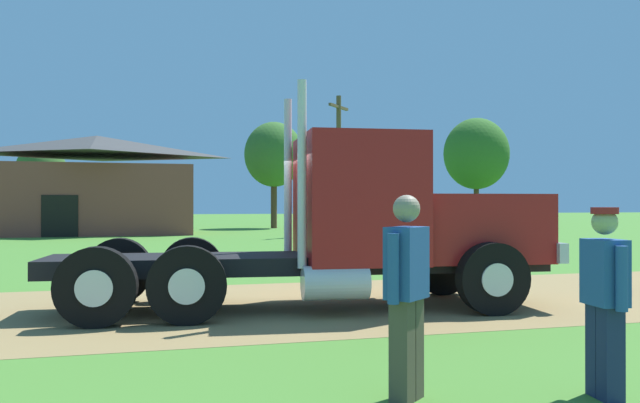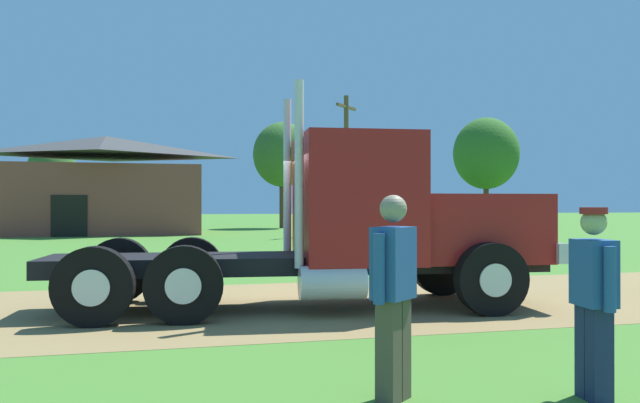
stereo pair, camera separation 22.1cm
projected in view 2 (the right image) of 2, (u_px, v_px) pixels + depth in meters
ground_plane at (343, 303)px, 11.14m from camera, size 200.00×200.00×0.00m
dirt_track at (343, 302)px, 11.14m from camera, size 120.00×5.86×0.01m
truck_foreground_white at (364, 226)px, 10.70m from camera, size 8.37×3.22×3.61m
visitor_walking_mid at (393, 289)px, 5.60m from camera, size 0.48×0.45×1.81m
visitor_by_barrel at (594, 296)px, 5.61m from camera, size 0.30×0.58×1.70m
shed_building at (106, 187)px, 36.97m from camera, size 11.07×6.90×5.68m
utility_pole_near at (346, 161)px, 34.32m from camera, size 1.58×1.72×7.58m
tree_left at (52, 171)px, 44.64m from camera, size 3.35×3.35×5.90m
tree_mid at (283, 155)px, 45.66m from camera, size 4.23×4.23×7.62m
tree_right at (486, 154)px, 53.39m from camera, size 5.46×5.46×8.98m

